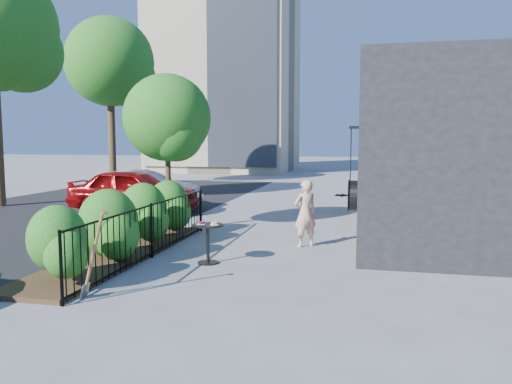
% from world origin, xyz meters
% --- Properties ---
extents(ground, '(120.00, 120.00, 0.00)m').
position_xyz_m(ground, '(0.00, 0.00, 0.00)').
color(ground, gray).
rests_on(ground, ground).
extents(shop_building, '(6.22, 9.00, 4.00)m').
position_xyz_m(shop_building, '(5.50, 4.50, 2.00)').
color(shop_building, black).
rests_on(shop_building, ground).
extents(fence, '(0.05, 6.05, 1.10)m').
position_xyz_m(fence, '(-1.50, 0.00, 0.56)').
color(fence, black).
rests_on(fence, ground).
extents(planting_bed, '(1.30, 6.00, 0.08)m').
position_xyz_m(planting_bed, '(-2.20, 0.00, 0.04)').
color(planting_bed, '#382616').
rests_on(planting_bed, ground).
extents(shrubs, '(1.10, 5.60, 1.24)m').
position_xyz_m(shrubs, '(-2.10, 0.10, 0.70)').
color(shrubs, '#155B1A').
rests_on(shrubs, ground).
extents(patio_tree, '(2.20, 2.20, 3.94)m').
position_xyz_m(patio_tree, '(-2.24, 2.76, 2.76)').
color(patio_tree, '#3F2B19').
rests_on(patio_tree, ground).
extents(street, '(9.00, 30.00, 0.01)m').
position_xyz_m(street, '(-7.00, 3.00, 0.00)').
color(street, black).
rests_on(street, ground).
extents(street_tree_far, '(4.40, 4.40, 8.28)m').
position_xyz_m(street_tree_far, '(-9.94, 13.96, 5.92)').
color(street_tree_far, '#3F2B19').
rests_on(street_tree_far, ground).
extents(cafe_table, '(0.60, 0.60, 0.80)m').
position_xyz_m(cafe_table, '(-0.26, -0.19, 0.52)').
color(cafe_table, black).
rests_on(cafe_table, ground).
extents(woman, '(0.64, 0.61, 1.48)m').
position_xyz_m(woman, '(1.35, 1.73, 0.74)').
color(woman, '#DFAA90').
rests_on(woman, ground).
extents(shovel, '(0.46, 0.18, 1.36)m').
position_xyz_m(shovel, '(-1.25, -2.60, 0.60)').
color(shovel, brown).
rests_on(shovel, ground).
extents(car_red, '(4.20, 1.77, 1.42)m').
position_xyz_m(car_red, '(-4.67, 5.63, 0.71)').
color(car_red, maroon).
rests_on(car_red, ground).
extents(car_silver, '(3.96, 1.41, 1.30)m').
position_xyz_m(car_silver, '(-4.88, 6.67, 0.65)').
color(car_silver, '#A2A2A7').
rests_on(car_silver, ground).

